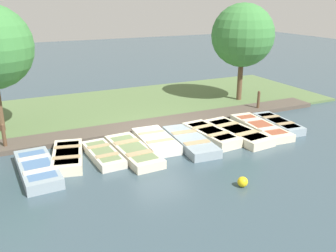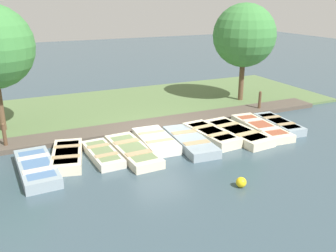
{
  "view_description": "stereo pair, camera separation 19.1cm",
  "coord_description": "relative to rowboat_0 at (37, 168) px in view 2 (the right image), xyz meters",
  "views": [
    {
      "loc": [
        14.22,
        -6.33,
        5.92
      ],
      "look_at": [
        0.54,
        0.18,
        0.65
      ],
      "focal_mm": 40.0,
      "sensor_mm": 36.0,
      "label": 1
    },
    {
      "loc": [
        14.3,
        -6.16,
        5.92
      ],
      "look_at": [
        0.54,
        0.18,
        0.65
      ],
      "focal_mm": 40.0,
      "sensor_mm": 36.0,
      "label": 2
    }
  ],
  "objects": [
    {
      "name": "buoy",
      "position": [
        3.87,
        5.94,
        -0.03
      ],
      "size": [
        0.35,
        0.35,
        0.35
      ],
      "color": "yellow",
      "rests_on": "ground_plane"
    },
    {
      "name": "rowboat_6",
      "position": [
        -0.29,
        7.28,
        0.02
      ],
      "size": [
        3.03,
        1.36,
        0.44
      ],
      "rotation": [
        0.0,
        0.0,
        0.09
      ],
      "color": "beige",
      "rests_on": "ground_plane"
    },
    {
      "name": "ground_plane",
      "position": [
        -1.51,
        5.36,
        -0.2
      ],
      "size": [
        80.0,
        80.0,
        0.0
      ],
      "primitive_type": "plane",
      "color": "#384C56"
    },
    {
      "name": "park_tree_left",
      "position": [
        -4.87,
        12.05,
        3.64
      ],
      "size": [
        3.53,
        3.53,
        5.61
      ],
      "color": "brown",
      "rests_on": "ground_plane"
    },
    {
      "name": "rowboat_0",
      "position": [
        0.0,
        0.0,
        0.0
      ],
      "size": [
        3.24,
        1.31,
        0.4
      ],
      "rotation": [
        0.0,
        0.0,
        0.04
      ],
      "color": "#8C9EA8",
      "rests_on": "ground_plane"
    },
    {
      "name": "rowboat_1",
      "position": [
        -0.6,
        1.17,
        0.0
      ],
      "size": [
        2.88,
        1.65,
        0.41
      ],
      "rotation": [
        0.0,
        0.0,
        -0.23
      ],
      "color": "beige",
      "rests_on": "ground_plane"
    },
    {
      "name": "rowboat_2",
      "position": [
        -0.34,
        2.46,
        -0.04
      ],
      "size": [
        2.69,
        1.09,
        0.33
      ],
      "rotation": [
        0.0,
        0.0,
        0.05
      ],
      "color": "beige",
      "rests_on": "ground_plane"
    },
    {
      "name": "rowboat_7",
      "position": [
        -0.08,
        8.51,
        -0.01
      ],
      "size": [
        3.61,
        1.56,
        0.38
      ],
      "rotation": [
        0.0,
        0.0,
        0.09
      ],
      "color": "beige",
      "rests_on": "ground_plane"
    },
    {
      "name": "shore_bank",
      "position": [
        -6.51,
        5.36,
        -0.13
      ],
      "size": [
        8.0,
        24.0,
        0.13
      ],
      "color": "#567042",
      "rests_on": "ground_plane"
    },
    {
      "name": "rowboat_8",
      "position": [
        -0.23,
        9.94,
        -0.03
      ],
      "size": [
        3.63,
        1.34,
        0.35
      ],
      "rotation": [
        0.0,
        0.0,
        -0.06
      ],
      "color": "beige",
      "rests_on": "ground_plane"
    },
    {
      "name": "mooring_post_far",
      "position": [
        -2.75,
        11.78,
        0.38
      ],
      "size": [
        0.15,
        0.15,
        1.15
      ],
      "color": "brown",
      "rests_on": "ground_plane"
    },
    {
      "name": "rowboat_4",
      "position": [
        -0.68,
        4.83,
        0.0
      ],
      "size": [
        2.83,
        1.39,
        0.4
      ],
      "rotation": [
        0.0,
        0.0,
        -0.05
      ],
      "color": "silver",
      "rests_on": "ground_plane"
    },
    {
      "name": "rowboat_5",
      "position": [
        -0.05,
        6.13,
        -0.01
      ],
      "size": [
        3.5,
        1.44,
        0.38
      ],
      "rotation": [
        0.0,
        0.0,
        -0.07
      ],
      "color": "#8C9EA8",
      "rests_on": "ground_plane"
    },
    {
      "name": "mooring_post_near",
      "position": [
        -2.75,
        -0.89,
        0.38
      ],
      "size": [
        0.15,
        0.15,
        1.15
      ],
      "color": "brown",
      "rests_on": "ground_plane"
    },
    {
      "name": "dock_walkway",
      "position": [
        -2.89,
        5.36,
        -0.1
      ],
      "size": [
        1.44,
        19.37,
        0.21
      ],
      "color": "#51473D",
      "rests_on": "ground_plane"
    },
    {
      "name": "rowboat_3",
      "position": [
        -0.11,
        3.61,
        -0.03
      ],
      "size": [
        3.51,
        1.32,
        0.35
      ],
      "rotation": [
        0.0,
        0.0,
        0.05
      ],
      "color": "beige",
      "rests_on": "ground_plane"
    },
    {
      "name": "rowboat_9",
      "position": [
        -0.25,
        10.99,
        -0.01
      ],
      "size": [
        2.93,
        1.17,
        0.38
      ],
      "rotation": [
        0.0,
        0.0,
        -0.07
      ],
      "color": "#8C9EA8",
      "rests_on": "ground_plane"
    }
  ]
}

